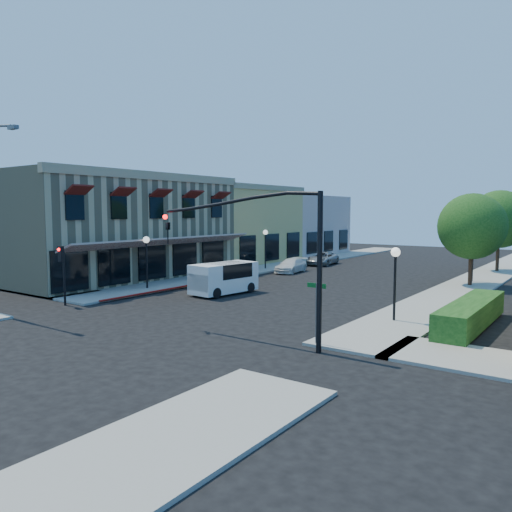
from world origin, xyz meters
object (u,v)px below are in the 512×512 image
Objects in this scene: lamppost_right_near at (395,265)px; lamppost_left_far at (265,239)px; parked_car_c at (291,266)px; secondary_signal at (62,264)px; parked_car_d at (322,258)px; street_name_sign at (316,303)px; street_tree_b at (499,219)px; lamppost_right_far at (473,246)px; lamppost_left_near at (146,249)px; parked_car_b at (221,276)px; parked_car_a at (212,277)px; signal_mast_arm at (271,241)px; white_van at (223,276)px; street_tree_a at (472,226)px.

lamppost_left_far is at bearing 140.53° from lamppost_right_near.
secondary_signal is at bearing -103.95° from parked_car_c.
street_name_sign is at bearing -70.30° from parked_car_d.
lamppost_right_far is at bearing -92.15° from street_tree_b.
lamppost_left_near is 23.35m from lamppost_right_far.
lamppost_left_near reaches higher than parked_car_b.
secondary_signal is 27.20m from parked_car_d.
parked_car_a is (2.30, -10.00, -2.14)m from lamppost_left_far.
lamppost_left_far is at bearing -117.32° from parked_car_d.
lamppost_right_far is at bearing 87.37° from street_name_sign.
lamppost_right_near is at bearing 67.88° from signal_mast_arm.
parked_car_a is 0.87× the size of parked_car_c.
parked_car_c is (0.70, 9.52, -0.01)m from parked_car_a.
white_van is at bearing 172.29° from lamppost_right_near.
signal_mast_arm is 2.28× the size of parked_car_b.
street_name_sign reaches higher than parked_car_a.
street_name_sign reaches higher than white_van.
parked_car_a is at bearing 144.42° from street_name_sign.
signal_mast_arm is 23.29m from parked_car_c.
lamppost_left_near is at bearing 160.07° from street_name_sign.
parked_car_b is (-13.70, 10.80, -1.12)m from street_name_sign.
parked_car_d is at bearing -166.85° from street_tree_b.
parked_car_b is (2.30, -9.00, -2.16)m from lamppost_left_far.
street_tree_b is 24.53m from parked_car_b.
street_tree_a is 1.43× the size of parked_car_d.
street_tree_b is 1.97× the size of lamppost_left_far.
parked_car_d is (-0.70, 6.98, 0.04)m from parked_car_c.
lamppost_left_far is at bearing 180.00° from street_tree_a.
street_tree_b is 2.00× the size of parked_car_a.
lamppost_right_far is (17.00, 16.00, 0.00)m from lamppost_left_near.
street_tree_a reaches higher than lamppost_right_near.
secondary_signal reaches higher than parked_car_a.
secondary_signal is 0.82× the size of parked_car_c.
lamppost_left_near is at bearing 180.00° from lamppost_right_near.
street_tree_b is 18.17m from parked_car_c.
parked_car_c is (-14.00, 13.52, -2.15)m from lamppost_right_near.
lamppost_left_near reaches higher than parked_car_c.
lamppost_left_near is at bearing 94.34° from secondary_signal.
street_tree_a is 0.92× the size of street_tree_b.
signal_mast_arm reaches higher than parked_car_c.
secondary_signal reaches higher than street_name_sign.
secondary_signal is 0.93× the size of lamppost_right_far.
lamppost_left_far reaches higher than white_van.
lamppost_left_near is at bearing -113.54° from parked_car_a.
parked_car_c reaches higher than parked_car_b.
parked_car_b is (2.30, 5.00, -2.16)m from lamppost_left_near.
lamppost_right_near is 1.02× the size of parked_car_b.
white_van is 19.15m from parked_car_d.
street_tree_b is (0.00, 10.00, 0.35)m from street_tree_a.
parked_car_c is at bearing -178.07° from street_tree_a.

